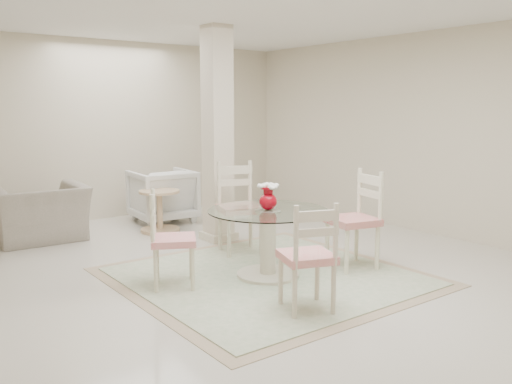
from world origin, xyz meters
TOP-DOWN VIEW (x-y plane):
  - ground at (0.00, 0.00)m, footprint 7.00×7.00m
  - room_shell at (0.00, 0.00)m, footprint 6.02×7.02m
  - column at (0.50, 1.30)m, footprint 0.30×0.30m
  - area_rug at (0.04, -0.33)m, footprint 2.80×2.80m
  - dining_table at (0.04, -0.33)m, footprint 1.20×1.20m
  - red_vase at (0.04, -0.33)m, footprint 0.21×0.20m
  - dining_chair_east at (1.01, -0.64)m, footprint 0.55×0.55m
  - dining_chair_north at (0.36, 0.65)m, footprint 0.59×0.59m
  - dining_chair_west at (-0.92, -0.00)m, footprint 0.56×0.56m
  - dining_chair_south at (-0.28, -1.29)m, footprint 0.54×0.54m
  - recliner_taupe at (-1.36, 2.63)m, footprint 1.14×1.01m
  - armchair_white at (0.44, 2.73)m, footprint 0.90×0.93m
  - side_table at (0.10, 2.16)m, footprint 0.55×0.55m

SIDE VIEW (x-z plane):
  - ground at x=0.00m, z-range 0.00..0.00m
  - area_rug at x=0.04m, z-range 0.00..0.02m
  - side_table at x=0.10m, z-range -0.02..0.56m
  - dining_table at x=0.04m, z-range 0.01..0.70m
  - recliner_taupe at x=-1.36m, z-range 0.00..0.72m
  - armchair_white at x=0.44m, z-range 0.00..0.79m
  - dining_chair_west at x=-0.92m, z-range 0.03..1.05m
  - dining_chair_south at x=-0.28m, z-range 0.03..1.07m
  - dining_chair_east at x=1.01m, z-range 0.03..1.19m
  - dining_chair_north at x=0.36m, z-range 0.03..1.21m
  - red_vase at x=0.04m, z-range 0.70..0.97m
  - column at x=0.50m, z-range 0.00..2.70m
  - room_shell at x=0.00m, z-range 0.50..3.21m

